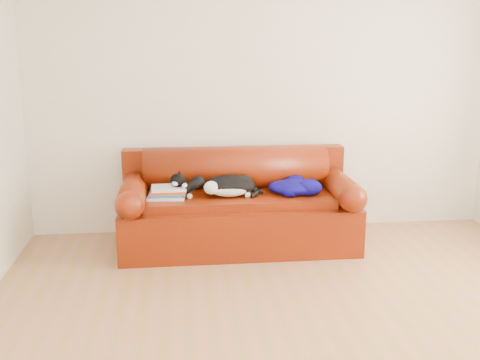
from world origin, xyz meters
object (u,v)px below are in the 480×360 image
object	(u,v)px
book_stack	(168,192)
blanket	(294,186)
cat	(229,186)
sofa_base	(238,221)

from	to	relation	value
book_stack	blanket	distance (m)	1.13
book_stack	cat	size ratio (longest dim) A/B	0.51
sofa_base	book_stack	distance (m)	0.71
cat	blanket	size ratio (longest dim) A/B	1.40
cat	blanket	distance (m)	0.59
sofa_base	blanket	distance (m)	0.60
cat	blanket	xyz separation A→B (m)	(0.59, 0.04, -0.03)
book_stack	blanket	xyz separation A→B (m)	(1.13, 0.02, 0.02)
sofa_base	blanket	world-z (taller)	blanket
sofa_base	cat	world-z (taller)	cat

